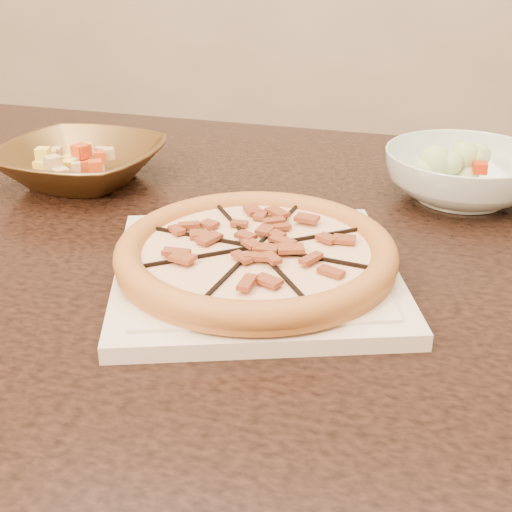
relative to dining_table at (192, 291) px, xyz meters
The scene contains 7 objects.
dining_table is the anchor object (origin of this frame).
plate 0.19m from the dining_table, 48.95° to the right, with size 0.37×0.37×0.02m.
pizza 0.21m from the dining_table, 48.95° to the right, with size 0.30×0.30×0.03m.
bronze_bowl 0.27m from the dining_table, 144.53° to the left, with size 0.23×0.23×0.06m, color brown.
mixed_dish 0.29m from the dining_table, 144.74° to the left, with size 0.11×0.11×0.03m.
salad_bowl 0.41m from the dining_table, 25.56° to the left, with size 0.22×0.22×0.07m, color silver.
salad 0.43m from the dining_table, 25.65° to the left, with size 0.08×0.12×0.04m.
Camera 1 is at (0.05, -0.92, 1.12)m, focal length 50.00 mm.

